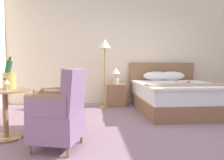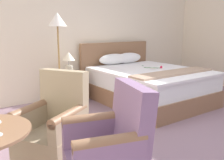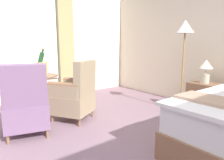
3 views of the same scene
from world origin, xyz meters
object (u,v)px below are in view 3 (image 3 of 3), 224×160
(champagne_bucket, at_px, (42,67))
(snack_plate, at_px, (26,75))
(nightstand, at_px, (203,98))
(wine_glass_near_bucket, at_px, (34,68))
(wine_glass_near_edge, at_px, (30,70))
(armchair_facing_bed, at_px, (27,105))
(armchair_by_window, at_px, (75,95))
(bedside_lamp, at_px, (206,68))
(side_table_round, at_px, (39,90))
(floor_lamp_brass, at_px, (185,38))

(champagne_bucket, distance_m, snack_plate, 0.30)
(nightstand, bearing_deg, wine_glass_near_bucket, -130.78)
(wine_glass_near_edge, xyz_separation_m, armchair_facing_bed, (0.70, -0.27, -0.36))
(snack_plate, bearing_deg, wine_glass_near_bucket, 123.16)
(snack_plate, height_order, armchair_by_window, armchair_by_window)
(champagne_bucket, distance_m, armchair_facing_bed, 0.98)
(bedside_lamp, relative_size, snack_plate, 2.60)
(armchair_by_window, bearing_deg, armchair_facing_bed, -81.47)
(champagne_bucket, bearing_deg, bedside_lamp, 52.06)
(side_table_round, height_order, wine_glass_near_bucket, wine_glass_near_bucket)
(wine_glass_near_bucket, height_order, armchair_by_window, armchair_by_window)
(floor_lamp_brass, relative_size, armchair_facing_bed, 1.66)
(side_table_round, height_order, armchair_facing_bed, armchair_facing_bed)
(wine_glass_near_edge, bearing_deg, snack_plate, -176.94)
(snack_plate, relative_size, armchair_facing_bed, 0.16)
(bedside_lamp, distance_m, champagne_bucket, 2.80)
(nightstand, distance_m, armchair_by_window, 2.22)
(champagne_bucket, distance_m, wine_glass_near_bucket, 0.25)
(wine_glass_near_bucket, xyz_separation_m, wine_glass_near_edge, (0.29, -0.15, 0.00))
(side_table_round, xyz_separation_m, snack_plate, (-0.10, -0.15, 0.27))
(nightstand, height_order, champagne_bucket, champagne_bucket)
(side_table_round, bearing_deg, armchair_facing_bed, -27.58)
(wine_glass_near_bucket, bearing_deg, floor_lamp_brass, 50.52)
(floor_lamp_brass, bearing_deg, wine_glass_near_edge, -122.35)
(nightstand, distance_m, champagne_bucket, 2.85)
(floor_lamp_brass, relative_size, snack_plate, 10.38)
(side_table_round, xyz_separation_m, armchair_by_window, (0.67, 0.35, -0.01))
(bedside_lamp, bearing_deg, armchair_by_window, -119.35)
(snack_plate, relative_size, armchair_by_window, 0.16)
(wine_glass_near_edge, height_order, armchair_facing_bed, armchair_facing_bed)
(nightstand, bearing_deg, side_table_round, -127.60)
(side_table_round, relative_size, champagne_bucket, 1.44)
(champagne_bucket, height_order, armchair_facing_bed, champagne_bucket)
(nightstand, height_order, side_table_round, side_table_round)
(side_table_round, relative_size, snack_plate, 4.40)
(armchair_facing_bed, bearing_deg, armchair_by_window, 98.53)
(champagne_bucket, bearing_deg, wine_glass_near_bucket, -164.35)
(champagne_bucket, xyz_separation_m, wine_glass_near_edge, (0.05, -0.22, -0.04))
(snack_plate, bearing_deg, wine_glass_near_edge, 3.06)
(wine_glass_near_bucket, distance_m, snack_plate, 0.21)
(bedside_lamp, height_order, floor_lamp_brass, floor_lamp_brass)
(side_table_round, height_order, snack_plate, snack_plate)
(champagne_bucket, relative_size, armchair_by_window, 0.49)
(bedside_lamp, distance_m, wine_glass_near_edge, 2.94)
(armchair_by_window, distance_m, armchair_facing_bed, 0.77)
(floor_lamp_brass, relative_size, wine_glass_near_edge, 10.69)
(bedside_lamp, relative_size, champagne_bucket, 0.85)
(snack_plate, height_order, armchair_facing_bed, armchair_facing_bed)
(champagne_bucket, xyz_separation_m, armchair_facing_bed, (0.75, -0.48, -0.41))
(snack_plate, xyz_separation_m, armchair_facing_bed, (0.89, -0.26, -0.27))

